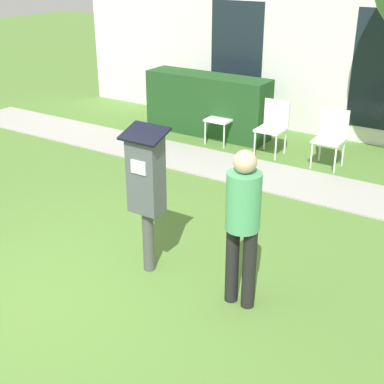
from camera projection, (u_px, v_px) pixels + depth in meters
ground_plane at (59, 296)px, 5.33m from camera, size 40.00×40.00×0.00m
sidewalk at (242, 170)px, 8.34m from camera, size 12.00×1.10×0.02m
building_facade at (309, 45)px, 9.57m from camera, size 10.00×0.26×3.20m
parking_meter at (146, 183)px, 5.35m from camera, size 0.44×0.31×1.59m
person_standing at (243, 218)px, 4.84m from camera, size 0.32×0.32×1.58m
outdoor_chair_left at (223, 113)px, 9.40m from camera, size 0.44×0.44×0.90m
outdoor_chair_middle at (273, 123)px, 8.86m from camera, size 0.44×0.44×0.90m
outdoor_chair_right at (331, 134)px, 8.35m from camera, size 0.44×0.44×0.90m
hedge_row at (207, 105)px, 9.84m from camera, size 2.36×0.60×1.10m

